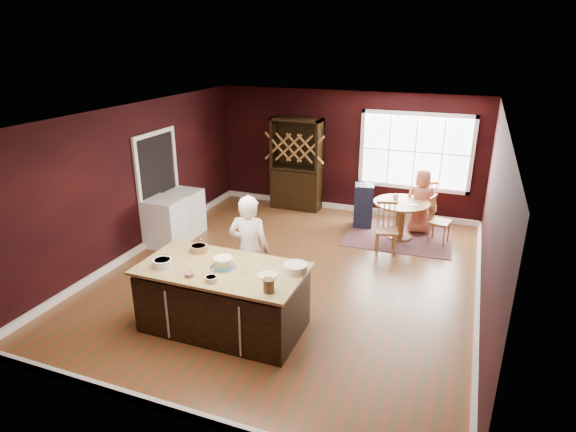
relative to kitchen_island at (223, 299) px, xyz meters
The scene contains 28 objects.
room_shell 2.05m from the kitchen_island, 80.71° to the left, with size 7.00×7.00×7.00m.
window 5.67m from the kitchen_island, 71.21° to the left, with size 2.36×0.10×1.66m, color white, non-canonical shape.
doorway 3.65m from the kitchen_island, 138.01° to the left, with size 0.08×1.26×2.13m, color white, non-canonical shape.
kitchen_island is the anchor object (origin of this frame).
dining_table 4.44m from the kitchen_island, 66.70° to the left, with size 1.09×1.09×0.75m.
baker 0.88m from the kitchen_island, 87.83° to the left, with size 0.62×0.41×1.69m, color white.
layer_cake 0.55m from the kitchen_island, ahead, with size 0.36×0.36×0.14m, color white, non-canonical shape.
bowl_blue 0.95m from the kitchen_island, 161.48° to the right, with size 0.26×0.26×0.10m, color silver.
bowl_yellow 0.83m from the kitchen_island, 148.59° to the left, with size 0.25×0.25×0.09m, color olive.
bowl_pink 0.68m from the kitchen_island, 126.12° to the right, with size 0.14×0.14×0.05m, color silver.
bowl_olive 0.64m from the kitchen_island, 81.06° to the right, with size 0.16×0.16×0.06m, color #C8B694.
drinking_glass 0.66m from the kitchen_island, ahead, with size 0.08×0.08×0.15m, color silver.
dinner_plate 0.82m from the kitchen_island, ahead, with size 0.26×0.26×0.02m, color #F3E5CC.
white_tub 1.12m from the kitchen_island, 13.94° to the left, with size 0.32×0.32×0.11m, color silver.
stoneware_crock 1.07m from the kitchen_island, 23.40° to the right, with size 0.14×0.14×0.17m, color #4B321B.
toy_figurine 0.90m from the kitchen_island, 13.52° to the right, with size 0.05×0.05×0.08m, color #FEC304, non-canonical shape.
rug 4.46m from the kitchen_island, 66.70° to the left, with size 2.05×1.58×0.01m, color brown.
chair_east 4.81m from the kitchen_island, 58.59° to the left, with size 0.39×0.38×0.94m, color brown, non-canonical shape.
chair_south 3.63m from the kitchen_island, 63.35° to the left, with size 0.41×0.39×0.97m, color brown, non-canonical shape.
chair_north 5.36m from the kitchen_island, 67.00° to the left, with size 0.43×0.41×1.03m, color olive, non-canonical shape.
seated_woman 4.98m from the kitchen_island, 65.22° to the left, with size 0.66×0.43×1.34m, color #C56A53.
high_chair 4.53m from the kitchen_island, 78.11° to the left, with size 0.39×0.39×0.95m, color black, non-canonical shape.
toddler 4.55m from the kitchen_island, 77.20° to the left, with size 0.18×0.14×0.26m, color #8CA5BF, non-canonical shape.
table_plate 4.45m from the kitchen_island, 63.20° to the left, with size 0.19×0.19×0.01m, color beige.
table_cup 4.53m from the kitchen_island, 69.05° to the left, with size 0.13×0.13×0.10m, color white.
hutch 5.12m from the kitchen_island, 98.84° to the left, with size 1.14×0.48×2.09m, color black.
washer 3.14m from the kitchen_island, 138.32° to the left, with size 0.64×0.62×0.93m, color white.
dryer 3.60m from the kitchen_island, 130.68° to the left, with size 0.62×0.60×0.91m, color white.
Camera 1 is at (2.58, -6.83, 3.80)m, focal length 30.00 mm.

